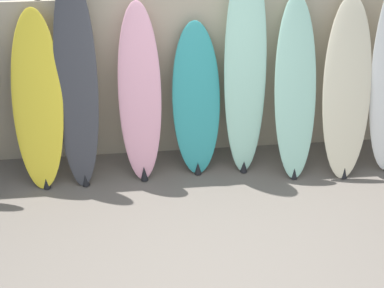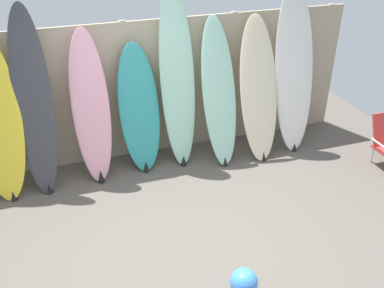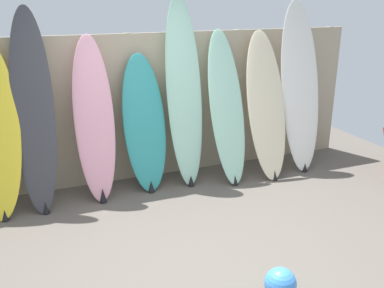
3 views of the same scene
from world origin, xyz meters
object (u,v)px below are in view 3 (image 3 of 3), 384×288
surfboard_pink_3 (94,121)px  surfboard_white_8 (300,87)px  surfboard_charcoal_2 (34,114)px  surfboard_cream_7 (266,106)px  surfboard_teal_4 (144,124)px  beach_ball (280,283)px  surfboard_seafoam_5 (184,94)px  surfboard_seafoam_6 (227,108)px

surfboard_pink_3 → surfboard_white_8: bearing=-0.9°
surfboard_charcoal_2 → surfboard_cream_7: 2.75m
surfboard_teal_4 → beach_ball: size_ratio=6.42×
surfboard_cream_7 → beach_ball: (-1.16, -2.22, -0.77)m
surfboard_pink_3 → surfboard_cream_7: size_ratio=1.01×
surfboard_pink_3 → surfboard_seafoam_5: size_ratio=0.82×
surfboard_seafoam_5 → surfboard_pink_3: bearing=-177.2°
surfboard_seafoam_5 → beach_ball: size_ratio=9.02×
surfboard_teal_4 → surfboard_cream_7: bearing=-5.0°
surfboard_teal_4 → beach_ball: surfboard_teal_4 is taller
beach_ball → surfboard_charcoal_2: bearing=124.5°
surfboard_pink_3 → surfboard_white_8: (2.65, -0.04, 0.18)m
surfboard_charcoal_2 → beach_ball: 2.95m
surfboard_cream_7 → surfboard_pink_3: bearing=177.7°
surfboard_seafoam_6 → surfboard_teal_4: bearing=174.3°
surfboard_charcoal_2 → surfboard_seafoam_6: surfboard_charcoal_2 is taller
surfboard_teal_4 → surfboard_seafoam_6: 1.03m
surfboard_seafoam_6 → surfboard_white_8: size_ratio=0.84×
surfboard_seafoam_5 → surfboard_seafoam_6: 0.56m
surfboard_white_8 → surfboard_seafoam_6: bearing=-179.4°
surfboard_teal_4 → surfboard_seafoam_5: (0.50, 0.01, 0.32)m
surfboard_pink_3 → beach_ball: surfboard_pink_3 is taller
surfboard_seafoam_5 → beach_ball: bearing=-92.7°
surfboard_cream_7 → surfboard_teal_4: bearing=175.0°
surfboard_pink_3 → beach_ball: bearing=-67.2°
surfboard_charcoal_2 → surfboard_white_8: (3.27, -0.04, 0.03)m
surfboard_white_8 → surfboard_charcoal_2: bearing=179.3°
surfboard_charcoal_2 → surfboard_teal_4: bearing=2.4°
surfboard_white_8 → surfboard_seafoam_5: bearing=176.6°
surfboard_charcoal_2 → surfboard_pink_3: (0.62, 0.00, -0.15)m
surfboard_white_8 → surfboard_cream_7: bearing=-174.9°
surfboard_charcoal_2 → surfboard_cream_7: (2.75, -0.08, -0.15)m
surfboard_teal_4 → surfboard_cream_7: (1.55, -0.13, 0.11)m
surfboard_pink_3 → surfboard_cream_7: 2.13m
surfboard_charcoal_2 → surfboard_white_8: size_ratio=0.98×
surfboard_seafoam_5 → surfboard_cream_7: surfboard_seafoam_5 is taller
surfboard_cream_7 → surfboard_white_8: bearing=5.1°
surfboard_charcoal_2 → surfboard_teal_4: 1.23m
surfboard_teal_4 → surfboard_seafoam_5: size_ratio=0.71×
surfboard_white_8 → surfboard_teal_4: bearing=177.5°
beach_ball → surfboard_seafoam_5: bearing=87.3°
surfboard_seafoam_5 → surfboard_cream_7: (1.05, -0.14, -0.21)m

